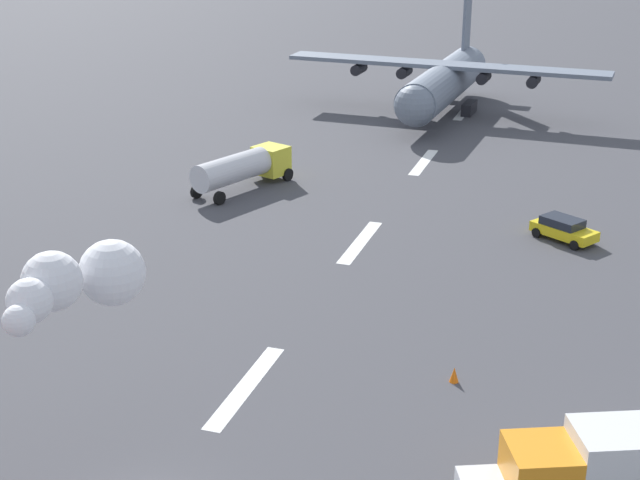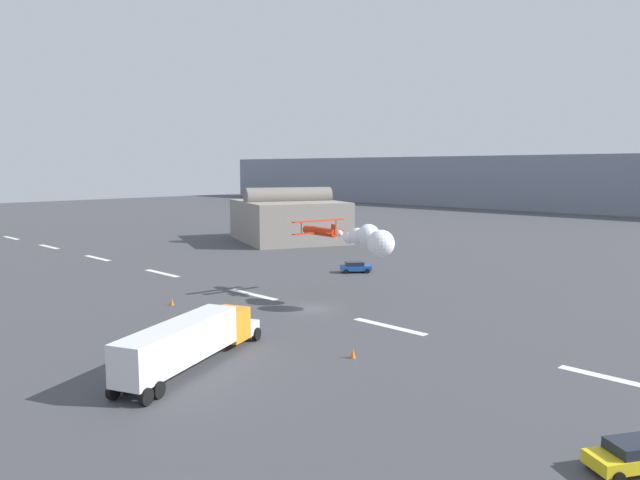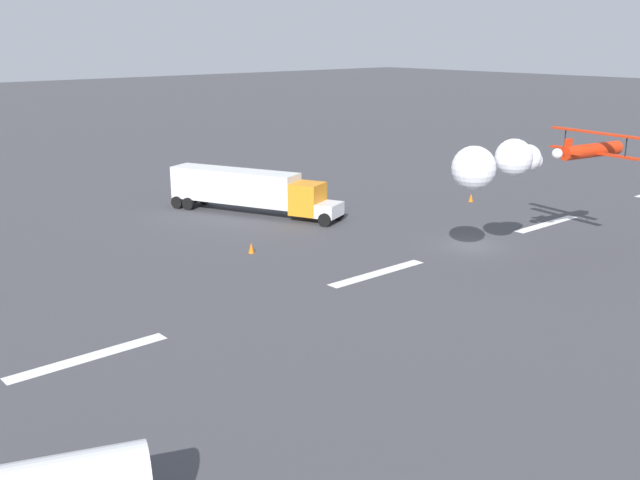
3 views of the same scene
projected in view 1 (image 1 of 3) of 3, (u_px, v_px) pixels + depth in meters
The scene contains 9 objects.
runway_stripe_5 at pixel (246, 386), 43.21m from camera, with size 8.00×0.90×0.01m, color white.
runway_stripe_6 at pixel (360, 242), 60.66m from camera, with size 8.00×0.90×0.01m, color white.
runway_stripe_7 at pixel (424, 162), 78.11m from camera, with size 8.00×0.90×0.01m, color white.
runway_stripe_8 at pixel (464, 112), 95.56m from camera, with size 8.00×0.90×0.01m, color white.
cargo_transport_plane at pixel (442, 83), 92.43m from camera, with size 24.08×32.56×11.18m.
stunt_biplane_red at pixel (56, 292), 35.73m from camera, with size 15.31×7.16×3.10m.
fuel_tanker_truck at pixel (243, 167), 70.61m from camera, with size 9.15×5.62×2.90m.
followme_car_yellow at pixel (564, 228), 60.73m from camera, with size 3.81×4.59×1.52m.
traffic_cone_far at pixel (454, 375), 43.51m from camera, with size 0.44×0.44×0.75m, color orange.
Camera 1 is at (-25.14, -15.03, 21.85)m, focal length 52.15 mm.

